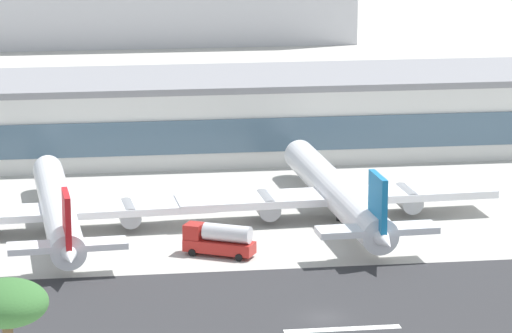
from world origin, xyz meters
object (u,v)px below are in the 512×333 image
Objects in this scene: airliner_blue_tail_gate_1 at (339,195)px; airliner_red_tail_gate_0 at (58,211)px; service_fuel_truck_0 at (219,239)px; palm_tree_1 at (7,311)px; terminal_building at (170,115)px.

airliner_red_tail_gate_0 is at bearing 90.29° from airliner_blue_tail_gate_1.
service_fuel_truck_0 is at bearing 125.43° from airliner_blue_tail_gate_1.
palm_tree_1 is (-22.03, -60.89, 13.27)m from service_fuel_truck_0.
terminal_building is at bearing -25.49° from airliner_red_tail_gate_0.
airliner_red_tail_gate_0 is 73.56m from palm_tree_1.
terminal_building is at bearing 21.08° from airliner_blue_tail_gate_1.
palm_tree_1 is at bearing 173.80° from airliner_red_tail_gate_0.
airliner_red_tail_gate_0 is 2.68× the size of palm_tree_1.
palm_tree_1 reaches higher than service_fuel_truck_0.
service_fuel_truck_0 is at bearing 70.11° from palm_tree_1.
palm_tree_1 is (-20.58, -116.51, 9.10)m from terminal_building.
airliner_blue_tail_gate_1 is (36.18, 1.97, 0.21)m from airliner_red_tail_gate_0.
terminal_building is 3.45× the size of airliner_blue_tail_gate_1.
palm_tree_1 reaches higher than terminal_building.
service_fuel_truck_0 is 66.09m from palm_tree_1.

